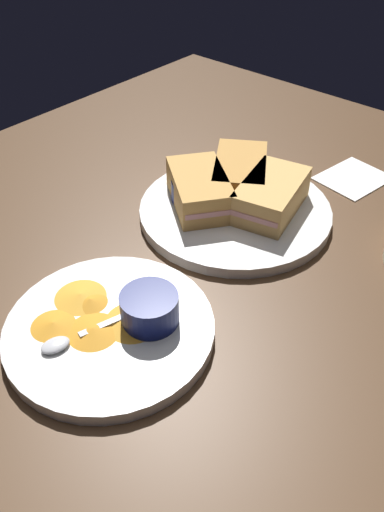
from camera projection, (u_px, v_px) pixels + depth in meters
The scene contains 12 objects.
ground_plane at pixel (233, 253), 74.09cm from camera, with size 110.00×110.00×3.00cm, color #4C331E.
plate_sandwich_main at pixel (235, 211), 78.12cm from camera, with size 28.47×28.47×1.60cm, color silver.
sandwich_half_near at pixel (273, 197), 75.36cm from camera, with size 14.50×10.35×4.80cm.
sandwich_half_far at pixel (240, 174), 80.15cm from camera, with size 15.04×13.47×4.80cm.
sandwich_half_extra at pixel (199, 190), 76.78cm from camera, with size 13.87×14.96×4.80cm.
ramekin_dark_sauce at pixel (194, 189), 78.06cm from camera, with size 6.94×6.94×3.29cm.
spoon_by_dark_ramekin at pixel (230, 202), 77.90cm from camera, with size 5.74×9.48×0.80cm.
plate_chips_companion at pixel (110, 329), 60.02cm from camera, with size 24.12×24.12×1.60cm, color silver.
ramekin_light_gravy at pixel (149, 307), 58.80cm from camera, with size 6.67×6.67×3.70cm.
spoon_by_gravy_ramekin at pixel (67, 340), 57.22cm from camera, with size 9.86×4.31×0.80cm.
plantain_chip_scatter at pixel (99, 314), 60.40cm from camera, with size 14.49×16.77×0.60cm.
paper_napkin_folded at pixel (353, 178), 86.53cm from camera, with size 11.00×9.00×0.40cm, color white.
Camera 1 is at (46.83, 33.07, 45.79)cm, focal length 36.69 mm.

